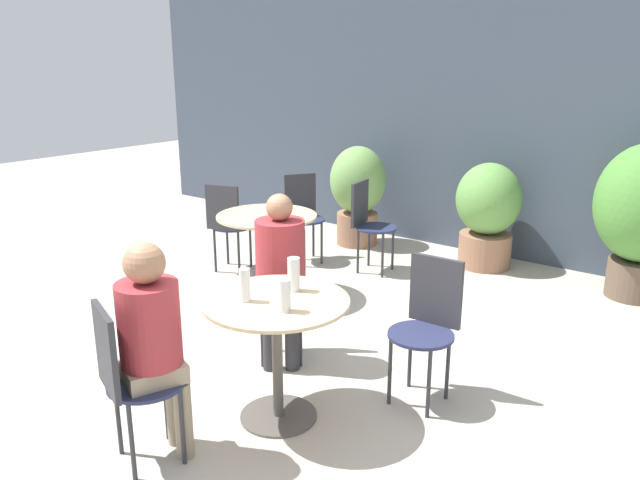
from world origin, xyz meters
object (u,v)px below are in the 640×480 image
object	(u,v)px
potted_plant_0	(358,190)
cafe_table_near	(277,328)
bistro_chair_1	(127,372)
beer_glass_1	(284,295)
cafe_table_far	(267,233)
seated_person_0	(280,265)
bistro_chair_2	(428,316)
beer_glass_0	(245,285)
potted_plant_1	(488,211)
bistro_chair_4	(368,218)
bistro_chair_3	(227,220)
beer_glass_2	(294,274)
seated_person_1	(153,332)
bistro_chair_0	(281,282)
bistro_chair_5	(303,209)

from	to	relation	value
potted_plant_0	cafe_table_near	bearing A→B (deg)	-63.26
bistro_chair_1	beer_glass_1	world-z (taller)	beer_glass_1
cafe_table_far	seated_person_0	xyz separation A→B (m)	(0.89, -0.85, 0.13)
bistro_chair_2	beer_glass_0	distance (m)	1.14
potted_plant_1	bistro_chair_4	bearing A→B (deg)	-136.87
cafe_table_near	potted_plant_1	xyz separation A→B (m)	(-0.16, 3.32, -0.00)
seated_person_0	potted_plant_0	distance (m)	2.90
beer_glass_0	beer_glass_1	world-z (taller)	beer_glass_0
bistro_chair_3	bistro_chair_4	xyz separation A→B (m)	(1.03, 0.87, 0.00)
bistro_chair_1	seated_person_0	world-z (taller)	seated_person_0
bistro_chair_1	beer_glass_2	bearing A→B (deg)	-85.85
seated_person_1	beer_glass_2	size ratio (longest dim) A/B	6.00
beer_glass_2	potted_plant_1	bearing A→B (deg)	92.63
beer_glass_1	seated_person_0	bearing A→B (deg)	132.30
bistro_chair_4	beer_glass_0	size ratio (longest dim) A/B	4.68
bistro_chair_3	seated_person_1	world-z (taller)	seated_person_1
cafe_table_near	bistro_chair_0	xyz separation A→B (m)	(-0.53, 0.65, -0.03)
bistro_chair_0	bistro_chair_3	xyz separation A→B (m)	(-1.53, 0.98, 0.00)
bistro_chair_2	potted_plant_1	distance (m)	2.68
bistro_chair_1	bistro_chair_0	bearing A→B (deg)	-60.00
bistro_chair_0	bistro_chair_1	distance (m)	1.45
bistro_chair_3	potted_plant_1	xyz separation A→B (m)	(1.90, 1.69, 0.03)
beer_glass_1	potted_plant_1	world-z (taller)	potted_plant_1
bistro_chair_0	potted_plant_0	xyz separation A→B (m)	(-1.08, 2.54, 0.08)
cafe_table_near	beer_glass_1	xyz separation A→B (m)	(0.14, -0.09, 0.26)
potted_plant_1	potted_plant_0	bearing A→B (deg)	-174.86
bistro_chair_0	beer_glass_0	bearing A→B (deg)	-101.14
bistro_chair_5	cafe_table_near	bearing A→B (deg)	-110.75
beer_glass_1	bistro_chair_3	bearing A→B (deg)	141.79
seated_person_1	potted_plant_1	size ratio (longest dim) A/B	1.13
bistro_chair_0	seated_person_0	xyz separation A→B (m)	(0.09, -0.11, 0.17)
bistro_chair_0	bistro_chair_5	world-z (taller)	same
bistro_chair_4	seated_person_1	bearing A→B (deg)	-175.09
cafe_table_near	beer_glass_1	bearing A→B (deg)	-33.94
bistro_chair_2	beer_glass_1	xyz separation A→B (m)	(-0.42, -0.83, 0.30)
bistro_chair_2	bistro_chair_4	size ratio (longest dim) A/B	1.00
bistro_chair_1	beer_glass_2	world-z (taller)	beer_glass_2
bistro_chair_3	potted_plant_0	distance (m)	1.62
bistro_chair_2	bistro_chair_5	size ratio (longest dim) A/B	1.00
beer_glass_0	beer_glass_1	xyz separation A→B (m)	(0.26, 0.02, -0.01)
bistro_chair_5	seated_person_1	bearing A→B (deg)	-120.63
beer_glass_0	beer_glass_1	bearing A→B (deg)	5.37
beer_glass_1	beer_glass_2	world-z (taller)	beer_glass_2
seated_person_0	potted_plant_0	size ratio (longest dim) A/B	1.08
cafe_table_near	beer_glass_2	size ratio (longest dim) A/B	4.18
cafe_table_far	bistro_chair_1	xyz separation A→B (m)	(1.03, -2.18, -0.04)
bistro_chair_5	bistro_chair_0	bearing A→B (deg)	-111.89
seated_person_0	potted_plant_1	xyz separation A→B (m)	(0.28, 2.78, -0.14)
bistro_chair_1	bistro_chair_2	world-z (taller)	same
seated_person_1	potted_plant_0	bearing A→B (deg)	-49.48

